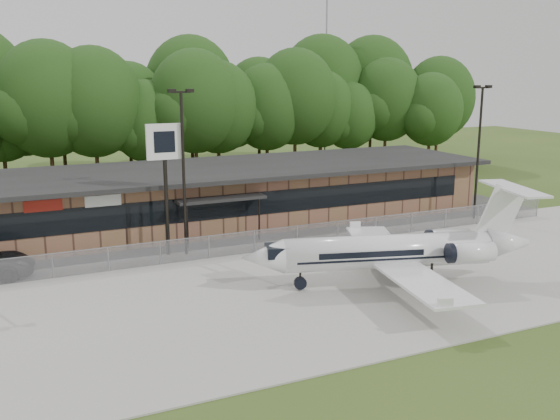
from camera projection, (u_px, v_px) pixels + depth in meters
name	position (u px, v px, depth m)	size (l,w,h in m)	color
ground	(411.00, 343.00, 26.41)	(160.00, 160.00, 0.00)	#374B1B
apron	(321.00, 285.00, 33.49)	(64.00, 18.00, 0.08)	#9E9B93
parking_lot	(243.00, 235.00, 43.70)	(50.00, 9.00, 0.06)	#383835
terminal	(222.00, 194.00, 47.17)	(41.00, 11.65, 4.30)	brown
fence	(269.00, 240.00, 39.54)	(46.00, 0.04, 1.52)	gray
treeline	(160.00, 109.00, 62.02)	(72.00, 12.00, 15.00)	#193711
radio_mast	(326.00, 60.00, 75.19)	(0.20, 0.20, 25.00)	gray
light_pole_mid	(183.00, 160.00, 37.70)	(1.55, 0.30, 10.23)	black
light_pole_right	(479.00, 142.00, 47.05)	(1.55, 0.30, 10.23)	black
business_jet	(398.00, 252.00, 32.96)	(15.77, 14.16, 5.34)	white
pole_sign	(165.00, 156.00, 37.47)	(2.15, 0.30, 8.20)	black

